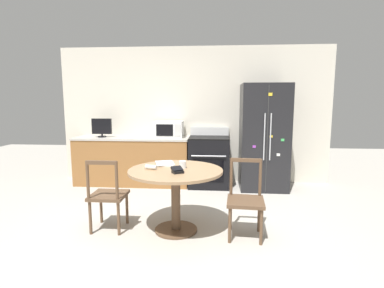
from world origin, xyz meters
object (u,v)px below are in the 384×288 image
Objects in this scene: dining_chair_left at (108,196)px; wallet at (177,170)px; microwave at (169,129)px; dining_chair_right at (245,200)px; candle_glass at (183,165)px; oven_range at (209,161)px; refrigerator at (264,137)px; countertop_tv at (102,127)px.

wallet is at bearing -8.63° from dining_chair_left.
dining_chair_right is at bearing -60.12° from microwave.
dining_chair_left is at bearing -172.64° from candle_glass.
candle_glass reaches higher than wallet.
dining_chair_left is 0.95m from wallet.
oven_range is at bearing 81.80° from wallet.
microwave is 2.07m from candle_glass.
dining_chair_right is 5.31× the size of wallet.
dining_chair_left is at bearing -120.23° from oven_range.
dining_chair_right is (-0.50, -2.02, -0.50)m from refrigerator.
dining_chair_right reaches higher than wallet.
countertop_tv reaches higher than dining_chair_left.
countertop_tv is at bearing 111.99° from dining_chair_left.
countertop_tv is (-2.02, -0.01, 0.62)m from oven_range.
oven_range reaches higher than dining_chair_left.
dining_chair_right is (0.48, -2.07, -0.03)m from oven_range.
dining_chair_left is (-0.43, -2.11, -0.62)m from microwave.
candle_glass is at bearing -98.19° from oven_range.
countertop_tv is at bearing -35.55° from dining_chair_right.
refrigerator is 2.08× the size of dining_chair_right.
candle_glass is at bearing 81.75° from wallet.
dining_chair_left and dining_chair_right have the same top height.
refrigerator is at bearing -3.00° from oven_range.
dining_chair_left is (-2.16, -1.98, -0.50)m from refrigerator.
refrigerator is 2.47m from wallet.
refrigerator reaches higher than countertop_tv.
oven_range is at bearing 59.33° from dining_chair_left.
oven_range is at bearing -73.01° from dining_chair_right.
candle_glass is 0.52× the size of wallet.
countertop_tv is 3.31m from dining_chair_right.
candle_glass is 0.25m from wallet.
microwave is 0.59× the size of dining_chair_left.
oven_range is 1.20× the size of dining_chair_right.
refrigerator reaches higher than oven_range.
oven_range is (-0.98, 0.05, -0.47)m from refrigerator.
oven_range is at bearing -5.99° from microwave.
dining_chair_right is at bearing -11.70° from candle_glass.
oven_range is 2.90× the size of countertop_tv.
refrigerator is at bearing -0.87° from countertop_tv.
oven_range is 2.13m from dining_chair_right.
countertop_tv is 0.41× the size of dining_chair_left.
refrigerator is 3.00m from countertop_tv.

